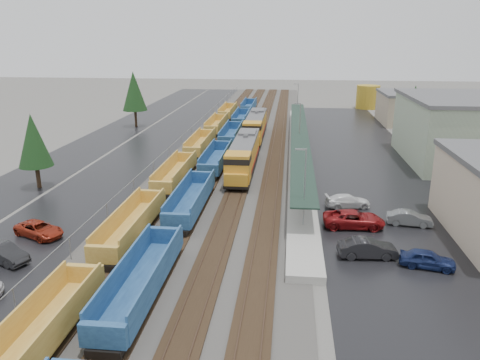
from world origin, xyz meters
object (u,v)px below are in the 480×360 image
object	(u,v)px
well_string_blue	(216,159)
parked_car_east_e	(409,218)
parked_car_west_b	(4,253)
parked_car_east_d	(427,259)
locomotive_lead	(244,155)
parked_car_west_c	(39,230)
parked_car_east_a	(368,249)
locomotive_trail	(256,126)
storage_tank	(368,97)
parked_car_east_b	(354,219)
parked_car_east_c	(348,201)
well_string_yellow	(175,174)

from	to	relation	value
well_string_blue	parked_car_east_e	size ratio (longest dim) A/B	27.10
parked_car_west_b	parked_car_east_d	distance (m)	33.96
locomotive_lead	parked_car_west_c	xyz separation A→B (m)	(-16.51, -22.76, -1.72)
parked_car_west_c	parked_car_east_a	xyz separation A→B (m)	(29.19, -1.11, 0.12)
locomotive_trail	well_string_blue	world-z (taller)	locomotive_trail
well_string_blue	parked_car_east_a	world-z (taller)	well_string_blue
locomotive_lead	storage_tank	world-z (taller)	storage_tank
storage_tank	parked_car_west_b	world-z (taller)	storage_tank
locomotive_trail	parked_car_east_e	world-z (taller)	locomotive_trail
parked_car_west_c	parked_car_east_b	size ratio (longest dim) A/B	0.84
parked_car_west_b	parked_car_east_b	size ratio (longest dim) A/B	0.79
locomotive_lead	parked_car_east_b	distance (m)	21.45
locomotive_lead	parked_car_east_d	size ratio (longest dim) A/B	4.68
parked_car_east_d	storage_tank	bearing A→B (deg)	6.67
locomotive_lead	parked_car_east_c	bearing A→B (deg)	-44.04
well_string_yellow	well_string_blue	distance (m)	8.37
locomotive_trail	parked_car_west_b	xyz separation A→B (m)	(-16.73, -48.86, -1.64)
parked_car_west_b	parked_car_east_e	distance (m)	36.36
storage_tank	parked_car_west_c	size ratio (longest dim) A/B	1.18
parked_car_west_b	parked_car_east_d	xyz separation A→B (m)	(33.85, 2.67, -0.03)
locomotive_lead	parked_car_west_b	xyz separation A→B (m)	(-16.73, -27.86, -1.64)
locomotive_lead	storage_tank	distance (m)	66.53
parked_car_east_a	parked_car_east_c	xyz separation A→B (m)	(-0.28, 11.88, -0.10)
locomotive_trail	well_string_yellow	world-z (taller)	locomotive_trail
parked_car_east_d	well_string_blue	bearing A→B (deg)	49.91
parked_car_east_b	locomotive_lead	bearing A→B (deg)	32.89
locomotive_trail	parked_car_east_c	world-z (taller)	locomotive_trail
parked_car_east_d	well_string_yellow	bearing A→B (deg)	63.78
well_string_blue	storage_tank	xyz separation A→B (m)	(29.32, 59.54, 1.66)
parked_car_east_b	parked_car_west_c	bearing A→B (deg)	98.00
parked_car_east_a	parked_car_east_e	bearing A→B (deg)	-39.06
locomotive_trail	parked_car_east_c	bearing A→B (deg)	-69.41
parked_car_east_a	parked_car_east_c	distance (m)	11.89
parked_car_east_e	well_string_blue	bearing A→B (deg)	56.47
locomotive_trail	parked_car_west_b	world-z (taller)	locomotive_trail
well_string_yellow	parked_car_west_c	bearing A→B (deg)	-116.08
locomotive_lead	storage_tank	xyz separation A→B (m)	(25.32, 61.52, 0.48)
well_string_yellow	parked_car_east_d	xyz separation A→B (m)	(25.12, -19.83, -0.46)
locomotive_trail	well_string_yellow	bearing A→B (deg)	-106.88
well_string_yellow	parked_car_east_d	world-z (taller)	well_string_yellow
parked_car_west_b	parked_car_east_b	bearing A→B (deg)	-47.60
parked_car_west_c	parked_car_west_b	bearing A→B (deg)	-158.57
parked_car_west_b	parked_car_east_a	size ratio (longest dim) A/B	0.95
parked_car_west_b	locomotive_trail	bearing A→B (deg)	3.83
locomotive_trail	parked_car_east_b	size ratio (longest dim) A/B	3.40
parked_car_west_b	parked_car_east_b	distance (m)	30.89
parked_car_west_b	parked_car_east_c	xyz separation A→B (m)	(29.13, 15.88, -0.06)
well_string_blue	parked_car_east_c	bearing A→B (deg)	-40.44
locomotive_trail	parked_car_east_b	world-z (taller)	locomotive_trail
storage_tank	parked_car_east_e	xyz separation A→B (m)	(-7.55, -77.92, -2.18)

